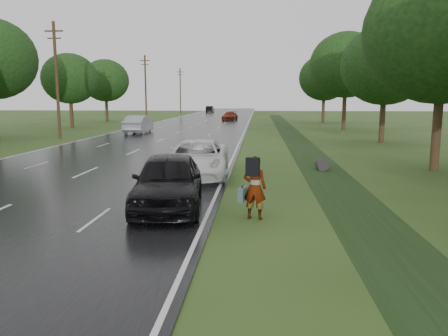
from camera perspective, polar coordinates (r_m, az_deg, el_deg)
road at (r=57.88m, az=-3.70°, el=5.61°), size 14.00×180.00×0.04m
edge_stripe_east at (r=57.30m, az=3.02°, el=5.61°), size 0.12×180.00×0.01m
edge_stripe_west at (r=59.22m, az=-10.21°, el=5.59°), size 0.12×180.00×0.01m
center_line at (r=57.87m, az=-3.70°, el=5.64°), size 0.12×180.00×0.01m
drainage_ditch at (r=31.24m, az=10.43°, el=2.47°), size 2.20×120.00×0.56m
utility_pole_mid at (r=41.11m, az=-21.02°, el=10.80°), size 1.60×0.26×10.00m
utility_pole_far at (r=69.43m, az=-10.20°, el=10.35°), size 1.60×0.26×10.00m
utility_pole_distant at (r=98.74m, az=-5.73°, el=10.06°), size 1.60×0.26×10.00m
tree_east_b at (r=24.01m, az=26.83°, el=15.59°), size 7.60×7.60×10.11m
tree_east_c at (r=37.58m, az=20.33°, el=12.49°), size 7.00×7.00×9.29m
tree_east_d at (r=51.18m, az=15.65°, el=12.82°), size 8.00×8.00×10.76m
tree_east_f at (r=64.88m, az=12.98°, el=11.39°), size 7.20×7.20×9.62m
tree_west_d at (r=55.94m, az=-19.52°, el=10.94°), size 6.60×6.60×8.80m
tree_west_f at (r=69.19m, az=-15.22°, el=10.96°), size 7.00×7.00×9.29m
pedestrian at (r=13.02m, az=3.92°, el=-2.46°), size 0.91×0.89×1.90m
white_pickup at (r=19.99m, az=-3.53°, el=1.28°), size 2.99×6.03×1.64m
dark_sedan at (r=14.28m, az=-7.29°, el=-1.66°), size 2.68×5.45×1.79m
silver_sedan at (r=45.04m, az=-11.12°, el=5.61°), size 1.98×5.46×1.79m
far_car_red at (r=69.71m, az=0.78°, el=6.82°), size 2.57×4.99×1.38m
far_car_dark at (r=107.14m, az=-1.84°, el=7.68°), size 1.64×4.70×1.55m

